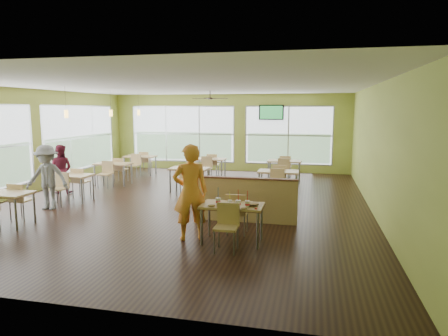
{
  "coord_description": "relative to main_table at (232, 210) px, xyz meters",
  "views": [
    {
      "loc": [
        3.5,
        -10.4,
        2.58
      ],
      "look_at": [
        1.3,
        -0.6,
        1.1
      ],
      "focal_mm": 32.0,
      "sensor_mm": 36.0,
      "label": 1
    }
  ],
  "objects": [
    {
      "name": "cup_yellow",
      "position": [
        -0.02,
        -0.11,
        0.18
      ],
      "size": [
        0.08,
        0.08,
        0.3
      ],
      "color": "white",
      "rests_on": "main_table"
    },
    {
      "name": "patron_maroon",
      "position": [
        -6.08,
        3.35,
        0.12
      ],
      "size": [
        0.83,
        0.7,
        1.51
      ],
      "primitive_type": "imported",
      "rotation": [
        0.0,
        0.0,
        3.33
      ],
      "color": "maroon",
      "rests_on": "floor"
    },
    {
      "name": "main_table",
      "position": [
        0.0,
        0.0,
        0.0
      ],
      "size": [
        1.22,
        1.52,
        0.87
      ],
      "color": "tan",
      "rests_on": "floor"
    },
    {
      "name": "tv_backwall",
      "position": [
        -0.2,
        8.9,
        1.82
      ],
      "size": [
        1.0,
        0.07,
        0.6
      ],
      "color": "black",
      "rests_on": "wall_back"
    },
    {
      "name": "wrapper_left",
      "position": [
        -0.35,
        -0.23,
        0.14
      ],
      "size": [
        0.18,
        0.16,
        0.04
      ],
      "primitive_type": "ellipsoid",
      "rotation": [
        0.0,
        0.0,
        -0.23
      ],
      "color": "tan",
      "rests_on": "main_table"
    },
    {
      "name": "dining_tables",
      "position": [
        -3.05,
        4.71,
        -0.0
      ],
      "size": [
        6.92,
        8.72,
        0.87
      ],
      "color": "tan",
      "rests_on": "floor"
    },
    {
      "name": "cup_red_far",
      "position": [
        0.33,
        -0.19,
        0.19
      ],
      "size": [
        0.1,
        0.1,
        0.35
      ],
      "color": "white",
      "rests_on": "main_table"
    },
    {
      "name": "patron_grey",
      "position": [
        -5.18,
        1.49,
        0.21
      ],
      "size": [
        1.18,
        0.81,
        1.68
      ],
      "primitive_type": "imported",
      "rotation": [
        0.0,
        0.0,
        0.18
      ],
      "color": "slate",
      "rests_on": "floor"
    },
    {
      "name": "wrapper_right",
      "position": [
        0.28,
        -0.3,
        0.14
      ],
      "size": [
        0.16,
        0.15,
        0.03
      ],
      "primitive_type": "ellipsoid",
      "rotation": [
        0.0,
        0.0,
        -0.34
      ],
      "color": "tan",
      "rests_on": "main_table"
    },
    {
      "name": "cup_red_near",
      "position": [
        0.16,
        -0.22,
        0.2
      ],
      "size": [
        0.1,
        0.1,
        0.38
      ],
      "color": "white",
      "rests_on": "main_table"
    },
    {
      "name": "cup_blue",
      "position": [
        -0.26,
        -0.11,
        0.19
      ],
      "size": [
        0.1,
        0.1,
        0.38
      ],
      "color": "white",
      "rests_on": "main_table"
    },
    {
      "name": "pendant_lights",
      "position": [
        -5.2,
        3.68,
        1.82
      ],
      "size": [
        0.11,
        7.31,
        0.86
      ],
      "color": "#2D2119",
      "rests_on": "ceiling"
    },
    {
      "name": "food_basket",
      "position": [
        0.41,
        -0.03,
        0.15
      ],
      "size": [
        0.24,
        0.24,
        0.05
      ],
      "color": "black",
      "rests_on": "main_table"
    },
    {
      "name": "man_plaid",
      "position": [
        -0.84,
        -0.03,
        0.33
      ],
      "size": [
        0.82,
        0.69,
        1.92
      ],
      "primitive_type": "imported",
      "rotation": [
        0.0,
        0.0,
        3.53
      ],
      "color": "orange",
      "rests_on": "floor"
    },
    {
      "name": "half_wall_divider",
      "position": [
        0.0,
        1.45,
        -0.11
      ],
      "size": [
        2.4,
        0.14,
        1.04
      ],
      "color": "tan",
      "rests_on": "floor"
    },
    {
      "name": "ceiling_fan",
      "position": [
        -2.0,
        6.0,
        2.32
      ],
      "size": [
        1.25,
        1.25,
        0.29
      ],
      "color": "#2D2119",
      "rests_on": "ceiling"
    },
    {
      "name": "window_bays",
      "position": [
        -4.65,
        6.08,
        0.85
      ],
      "size": [
        9.24,
        10.24,
        2.38
      ],
      "color": "white",
      "rests_on": "room"
    },
    {
      "name": "room",
      "position": [
        -2.0,
        3.0,
        0.97
      ],
      "size": [
        12.0,
        12.04,
        3.2
      ],
      "color": "black",
      "rests_on": "ground"
    },
    {
      "name": "wrapper_mid",
      "position": [
        -0.03,
        0.11,
        0.14
      ],
      "size": [
        0.19,
        0.17,
        0.04
      ],
      "primitive_type": "ellipsoid",
      "rotation": [
        0.0,
        0.0,
        -0.06
      ],
      "color": "tan",
      "rests_on": "main_table"
    },
    {
      "name": "ketchup_cup",
      "position": [
        0.5,
        -0.26,
        0.13
      ],
      "size": [
        0.05,
        0.05,
        0.02
      ],
      "primitive_type": "cylinder",
      "color": "red",
      "rests_on": "main_table"
    }
  ]
}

